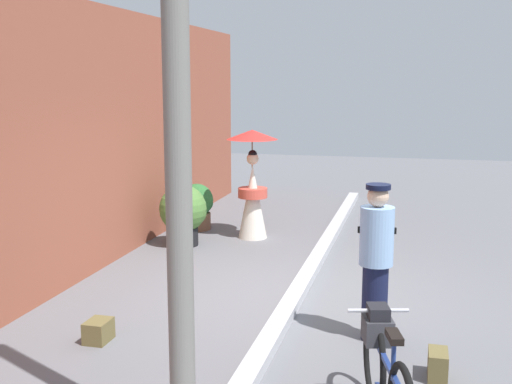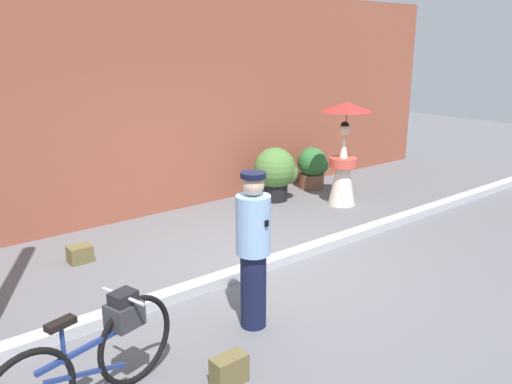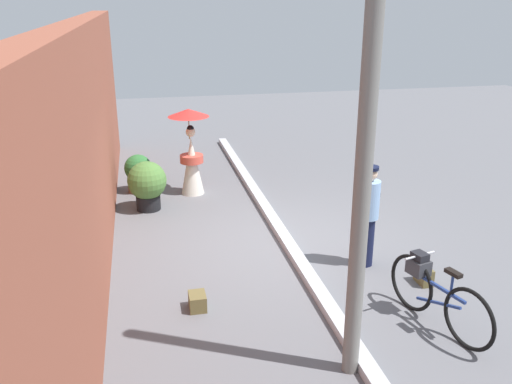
{
  "view_description": "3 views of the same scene",
  "coord_description": "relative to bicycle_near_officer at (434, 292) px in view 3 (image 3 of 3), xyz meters",
  "views": [
    {
      "loc": [
        -7.35,
        -1.36,
        2.61
      ],
      "look_at": [
        0.61,
        0.66,
        1.18
      ],
      "focal_mm": 45.08,
      "sensor_mm": 36.0,
      "label": 1
    },
    {
      "loc": [
        -4.04,
        -4.73,
        2.77
      ],
      "look_at": [
        0.33,
        0.62,
        0.82
      ],
      "focal_mm": 36.9,
      "sensor_mm": 36.0,
      "label": 2
    },
    {
      "loc": [
        -8.15,
        2.28,
        3.94
      ],
      "look_at": [
        0.42,
        0.42,
        0.8
      ],
      "focal_mm": 38.15,
      "sensor_mm": 36.0,
      "label": 3
    }
  ],
  "objects": [
    {
      "name": "person_officer",
      "position": [
        1.73,
        0.19,
        0.39
      ],
      "size": [
        0.34,
        0.38,
        1.61
      ],
      "color": "#141938",
      "rests_on": "ground_plane"
    },
    {
      "name": "building_wall",
      "position": [
        2.76,
        4.27,
        1.36
      ],
      "size": [
        14.0,
        0.4,
        3.64
      ],
      "primitive_type": "cube",
      "color": "brown",
      "rests_on": "ground_plane"
    },
    {
      "name": "sidewalk_curb",
      "position": [
        2.76,
        1.19,
        -0.4
      ],
      "size": [
        14.0,
        0.2,
        0.12
      ],
      "primitive_type": "cube",
      "color": "#B2B2B7",
      "rests_on": "ground_plane"
    },
    {
      "name": "ground_plane",
      "position": [
        2.76,
        1.19,
        -0.46
      ],
      "size": [
        30.0,
        30.0,
        0.0
      ],
      "primitive_type": "plane",
      "color": "slate"
    },
    {
      "name": "backpack_spare",
      "position": [
        0.97,
        -0.42,
        -0.33
      ],
      "size": [
        0.31,
        0.17,
        0.25
      ],
      "color": "brown",
      "rests_on": "ground_plane"
    },
    {
      "name": "potted_plant_small",
      "position": [
        5.97,
        3.57,
        -0.03
      ],
      "size": [
        0.6,
        0.58,
        0.82
      ],
      "color": "brown",
      "rests_on": "ground_plane"
    },
    {
      "name": "backpack_on_pavement",
      "position": [
        0.98,
        2.88,
        -0.34
      ],
      "size": [
        0.3,
        0.22,
        0.22
      ],
      "color": "brown",
      "rests_on": "ground_plane"
    },
    {
      "name": "utility_pole",
      "position": [
        -0.65,
        1.36,
        1.94
      ],
      "size": [
        0.18,
        0.18,
        4.8
      ],
      "primitive_type": "cylinder",
      "color": "slate",
      "rests_on": "ground_plane"
    },
    {
      "name": "bicycle_near_officer",
      "position": [
        0.0,
        0.0,
        0.0
      ],
      "size": [
        1.7,
        0.58,
        0.87
      ],
      "color": "black",
      "rests_on": "ground_plane"
    },
    {
      "name": "potted_plant_by_door",
      "position": [
        4.86,
        3.41,
        0.07
      ],
      "size": [
        0.78,
        0.76,
        0.98
      ],
      "color": "black",
      "rests_on": "ground_plane"
    },
    {
      "name": "person_with_parasol",
      "position": [
        5.61,
        2.47,
        0.48
      ],
      "size": [
        0.85,
        0.85,
        1.81
      ],
      "color": "silver",
      "rests_on": "ground_plane"
    }
  ]
}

